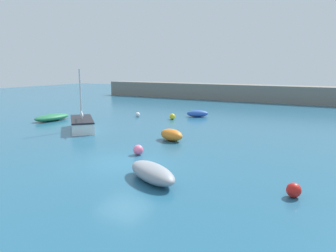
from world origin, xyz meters
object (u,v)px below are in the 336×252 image
at_px(open_tender_yellow, 52,117).
at_px(mooring_buoy_white, 138,114).
at_px(sailboat_short_mast, 82,124).
at_px(fishing_dinghy_green, 197,114).
at_px(mooring_buoy_pink, 138,150).
at_px(dinghy_near_pier, 171,135).
at_px(mooring_buoy_red, 294,190).
at_px(rowboat_blue_near, 152,173).
at_px(mooring_buoy_yellow, 172,117).

distance_m(open_tender_yellow, mooring_buoy_white, 7.94).
relative_size(sailboat_short_mast, fishing_dinghy_green, 2.07).
bearing_deg(mooring_buoy_white, mooring_buoy_pink, -55.40).
height_order(fishing_dinghy_green, open_tender_yellow, fishing_dinghy_green).
distance_m(dinghy_near_pier, mooring_buoy_red, 10.63).
bearing_deg(rowboat_blue_near, mooring_buoy_yellow, 145.00).
bearing_deg(dinghy_near_pier, sailboat_short_mast, 24.88).
bearing_deg(mooring_buoy_red, fishing_dinghy_green, 124.52).
height_order(dinghy_near_pier, open_tender_yellow, dinghy_near_pier).
distance_m(mooring_buoy_yellow, mooring_buoy_pink, 12.61).
relative_size(mooring_buoy_yellow, mooring_buoy_red, 0.97).
height_order(rowboat_blue_near, mooring_buoy_red, rowboat_blue_near).
height_order(sailboat_short_mast, mooring_buoy_white, sailboat_short_mast).
bearing_deg(rowboat_blue_near, mooring_buoy_white, 155.88).
distance_m(rowboat_blue_near, mooring_buoy_pink, 4.37).
height_order(open_tender_yellow, mooring_buoy_pink, open_tender_yellow).
xyz_separation_m(open_tender_yellow, mooring_buoy_yellow, (9.24, 5.98, -0.04)).
relative_size(mooring_buoy_yellow, mooring_buoy_white, 1.20).
height_order(rowboat_blue_near, mooring_buoy_yellow, rowboat_blue_near).
bearing_deg(mooring_buoy_white, rowboat_blue_near, -53.60).
bearing_deg(mooring_buoy_red, mooring_buoy_pink, 165.93).
xyz_separation_m(dinghy_near_pier, rowboat_blue_near, (3.04, -7.29, -0.01)).
bearing_deg(rowboat_blue_near, open_tender_yellow, -179.55).
distance_m(fishing_dinghy_green, open_tender_yellow, 13.65).
bearing_deg(dinghy_near_pier, open_tender_yellow, 15.71).
distance_m(mooring_buoy_yellow, mooring_buoy_red, 18.99).
xyz_separation_m(mooring_buoy_pink, mooring_buoy_white, (-8.01, 11.62, -0.06)).
xyz_separation_m(fishing_dinghy_green, mooring_buoy_yellow, (-1.42, -2.56, -0.06)).
bearing_deg(open_tender_yellow, mooring_buoy_red, 73.28).
height_order(dinghy_near_pier, mooring_buoy_white, dinghy_near_pier).
height_order(sailboat_short_mast, fishing_dinghy_green, sailboat_short_mast).
relative_size(sailboat_short_mast, mooring_buoy_white, 10.30).
relative_size(open_tender_yellow, mooring_buoy_yellow, 6.69).
bearing_deg(mooring_buoy_pink, mooring_buoy_yellow, 109.80).
bearing_deg(dinghy_near_pier, fishing_dinghy_green, -51.63).
distance_m(sailboat_short_mast, mooring_buoy_yellow, 8.79).
bearing_deg(mooring_buoy_yellow, mooring_buoy_red, -47.55).
bearing_deg(rowboat_blue_near, sailboat_short_mast, 176.26).
distance_m(fishing_dinghy_green, mooring_buoy_white, 5.88).
relative_size(fishing_dinghy_green, mooring_buoy_red, 4.06).
height_order(sailboat_short_mast, mooring_buoy_pink, sailboat_short_mast).
bearing_deg(sailboat_short_mast, mooring_buoy_white, -45.58).
bearing_deg(mooring_buoy_pink, mooring_buoy_red, -14.07).
bearing_deg(dinghy_near_pier, mooring_buoy_pink, 114.95).
height_order(fishing_dinghy_green, mooring_buoy_pink, fishing_dinghy_green).
bearing_deg(fishing_dinghy_green, open_tender_yellow, 11.91).
bearing_deg(fishing_dinghy_green, dinghy_near_pier, 78.04).
bearing_deg(mooring_buoy_yellow, fishing_dinghy_green, 61.06).
xyz_separation_m(mooring_buoy_white, mooring_buoy_red, (16.55, -13.76, 0.05)).
relative_size(rowboat_blue_near, open_tender_yellow, 0.92).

